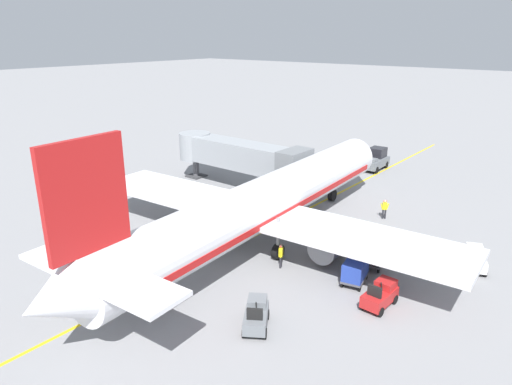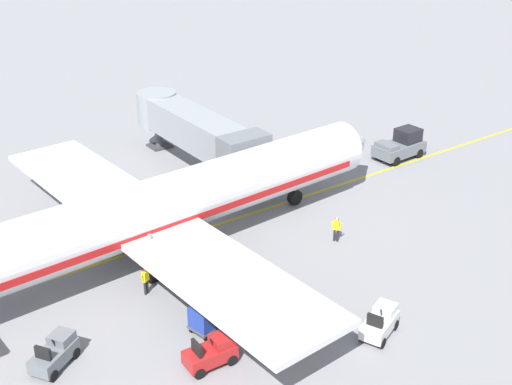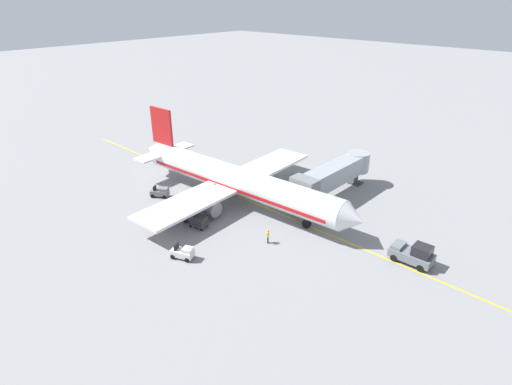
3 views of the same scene
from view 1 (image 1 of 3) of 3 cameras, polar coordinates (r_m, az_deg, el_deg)
The scene contains 12 objects.
ground_plane at distance 37.37m, azimuth 0.74°, elevation -4.87°, with size 400.00×400.00×0.00m, color gray.
gate_lead_in_line at distance 37.37m, azimuth 0.74°, elevation -4.87°, with size 0.24×80.00×0.01m, color gold.
parked_airliner at distance 34.41m, azimuth 1.05°, elevation -1.29°, with size 30.28×37.34×10.63m.
jet_bridge at distance 47.15m, azimuth -2.15°, elevation 4.61°, with size 15.72×3.50×4.98m.
pushback_tractor at distance 56.18m, azimuth 14.24°, elevation 3.88°, with size 2.34×4.47×2.40m.
baggage_tug_lead at distance 34.83m, azimuth 25.18°, elevation -7.35°, with size 2.06×2.77×1.62m.
baggage_tug_trailing at distance 25.85m, azimuth 0.02°, elevation -14.76°, with size 2.37×2.75×1.62m.
baggage_tug_spare at distance 28.51m, azimuth 14.95°, elevation -11.99°, with size 1.39×2.56×1.62m.
baggage_cart_front at distance 32.80m, azimuth 14.22°, elevation -7.20°, with size 1.73×2.98×1.58m.
baggage_cart_second_in_train at distance 30.38m, azimuth 12.03°, elevation -9.21°, with size 1.73×2.98×1.58m.
ground_crew_wing_walker at distance 31.65m, azimuth 3.05°, elevation -7.58°, with size 0.38×0.69×1.69m.
ground_crew_loader at distance 41.20m, azimuth 15.43°, elevation -1.85°, with size 0.64×0.49×1.69m.
Camera 1 is at (21.08, -26.97, 15.00)m, focal length 32.76 mm.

